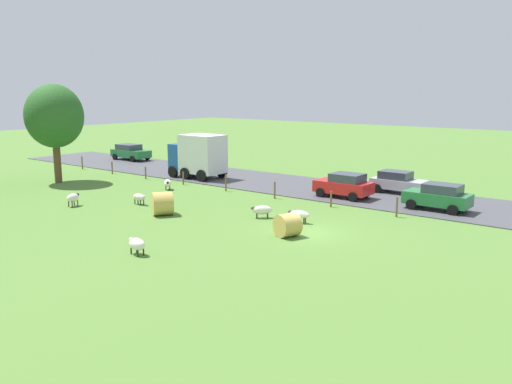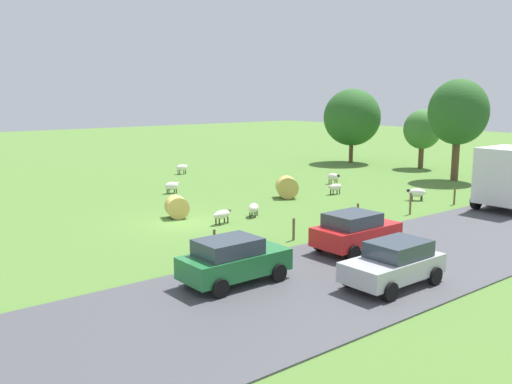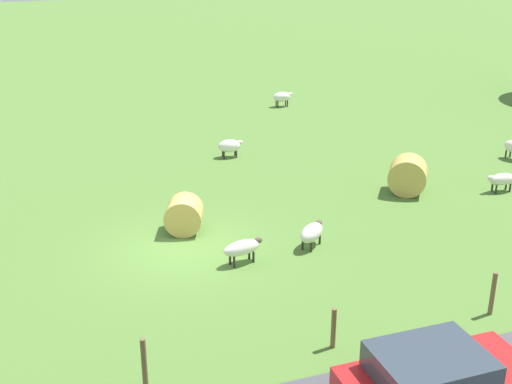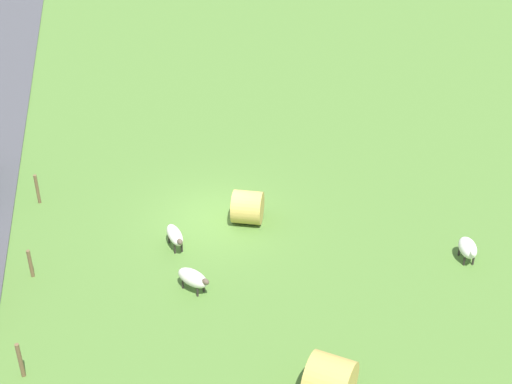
{
  "view_description": "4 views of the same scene",
  "coord_description": "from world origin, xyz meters",
  "px_view_note": "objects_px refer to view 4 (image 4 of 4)",
  "views": [
    {
      "loc": [
        -23.47,
        -14.87,
        7.51
      ],
      "look_at": [
        1.51,
        4.55,
        1.42
      ],
      "focal_mm": 38.16,
      "sensor_mm": 36.0,
      "label": 1
    },
    {
      "loc": [
        24.63,
        -14.8,
        6.71
      ],
      "look_at": [
        0.27,
        4.77,
        1.15
      ],
      "focal_mm": 38.98,
      "sensor_mm": 36.0,
      "label": 2
    },
    {
      "loc": [
        18.29,
        -3.93,
        9.22
      ],
      "look_at": [
        -0.34,
        2.57,
        1.42
      ],
      "focal_mm": 47.05,
      "sensor_mm": 36.0,
      "label": 3
    },
    {
      "loc": [
        2.71,
        22.35,
        15.57
      ],
      "look_at": [
        -1.41,
        0.87,
        1.52
      ],
      "focal_mm": 52.7,
      "sensor_mm": 36.0,
      "label": 4
    }
  ],
  "objects_px": {
    "sheep_2": "(175,235)",
    "hay_bale_0": "(330,381)",
    "sheep_5": "(193,278)",
    "hay_bale_1": "(248,207)",
    "sheep_3": "(468,248)"
  },
  "relations": [
    {
      "from": "sheep_2",
      "to": "hay_bale_0",
      "type": "distance_m",
      "value": 8.26
    },
    {
      "from": "sheep_3",
      "to": "hay_bale_0",
      "type": "distance_m",
      "value": 7.93
    },
    {
      "from": "sheep_5",
      "to": "hay_bale_0",
      "type": "bearing_deg",
      "value": 120.18
    },
    {
      "from": "sheep_5",
      "to": "hay_bale_1",
      "type": "distance_m",
      "value": 4.2
    },
    {
      "from": "sheep_3",
      "to": "hay_bale_0",
      "type": "bearing_deg",
      "value": 39.06
    },
    {
      "from": "sheep_2",
      "to": "sheep_3",
      "type": "relative_size",
      "value": 1.19
    },
    {
      "from": "sheep_2",
      "to": "sheep_5",
      "type": "distance_m",
      "value": 2.39
    },
    {
      "from": "sheep_2",
      "to": "sheep_5",
      "type": "relative_size",
      "value": 1.1
    },
    {
      "from": "sheep_2",
      "to": "sheep_5",
      "type": "bearing_deg",
      "value": 98.1
    },
    {
      "from": "sheep_5",
      "to": "hay_bale_1",
      "type": "bearing_deg",
      "value": -124.55
    },
    {
      "from": "sheep_2",
      "to": "hay_bale_0",
      "type": "bearing_deg",
      "value": 113.94
    },
    {
      "from": "sheep_2",
      "to": "sheep_5",
      "type": "height_order",
      "value": "sheep_5"
    },
    {
      "from": "hay_bale_1",
      "to": "sheep_5",
      "type": "bearing_deg",
      "value": 55.45
    },
    {
      "from": "sheep_5",
      "to": "hay_bale_0",
      "type": "distance_m",
      "value": 6.0
    },
    {
      "from": "sheep_3",
      "to": "sheep_5",
      "type": "distance_m",
      "value": 9.17
    }
  ]
}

